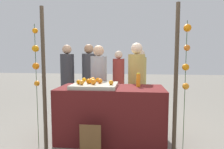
{
  "coord_description": "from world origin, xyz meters",
  "views": [
    {
      "loc": [
        0.38,
        -3.27,
        1.44
      ],
      "look_at": [
        0.0,
        0.15,
        1.11
      ],
      "focal_mm": 31.77,
      "sensor_mm": 36.0,
      "label": 1
    }
  ],
  "objects_px": {
    "orange_0": "(93,82)",
    "orange_1": "(100,81)",
    "juice_bottle": "(138,80)",
    "vendor_right": "(136,88)",
    "chalkboard_sign": "(90,141)",
    "vendor_left": "(99,88)",
    "stall_counter": "(111,114)"
  },
  "relations": [
    {
      "from": "orange_0",
      "to": "vendor_left",
      "type": "relative_size",
      "value": 0.06
    },
    {
      "from": "juice_bottle",
      "to": "chalkboard_sign",
      "type": "bearing_deg",
      "value": -132.58
    },
    {
      "from": "vendor_left",
      "to": "orange_0",
      "type": "bearing_deg",
      "value": -85.71
    },
    {
      "from": "orange_1",
      "to": "juice_bottle",
      "type": "bearing_deg",
      "value": 9.21
    },
    {
      "from": "orange_1",
      "to": "juice_bottle",
      "type": "height_order",
      "value": "juice_bottle"
    },
    {
      "from": "juice_bottle",
      "to": "vendor_right",
      "type": "height_order",
      "value": "vendor_right"
    },
    {
      "from": "stall_counter",
      "to": "orange_1",
      "type": "relative_size",
      "value": 20.73
    },
    {
      "from": "orange_0",
      "to": "vendor_right",
      "type": "relative_size",
      "value": 0.05
    },
    {
      "from": "orange_1",
      "to": "vendor_left",
      "type": "bearing_deg",
      "value": 101.75
    },
    {
      "from": "juice_bottle",
      "to": "chalkboard_sign",
      "type": "relative_size",
      "value": 0.49
    },
    {
      "from": "stall_counter",
      "to": "chalkboard_sign",
      "type": "bearing_deg",
      "value": -109.44
    },
    {
      "from": "chalkboard_sign",
      "to": "orange_1",
      "type": "bearing_deg",
      "value": 87.04
    },
    {
      "from": "vendor_right",
      "to": "orange_1",
      "type": "bearing_deg",
      "value": -130.07
    },
    {
      "from": "orange_0",
      "to": "orange_1",
      "type": "relative_size",
      "value": 1.06
    },
    {
      "from": "stall_counter",
      "to": "juice_bottle",
      "type": "bearing_deg",
      "value": 13.62
    },
    {
      "from": "orange_0",
      "to": "vendor_left",
      "type": "height_order",
      "value": "vendor_left"
    },
    {
      "from": "stall_counter",
      "to": "chalkboard_sign",
      "type": "relative_size",
      "value": 3.65
    },
    {
      "from": "stall_counter",
      "to": "juice_bottle",
      "type": "distance_m",
      "value": 0.73
    },
    {
      "from": "stall_counter",
      "to": "orange_0",
      "type": "bearing_deg",
      "value": -153.36
    },
    {
      "from": "chalkboard_sign",
      "to": "vendor_right",
      "type": "bearing_deg",
      "value": 64.5
    },
    {
      "from": "orange_1",
      "to": "chalkboard_sign",
      "type": "relative_size",
      "value": 0.18
    },
    {
      "from": "stall_counter",
      "to": "chalkboard_sign",
      "type": "xyz_separation_m",
      "value": [
        -0.22,
        -0.63,
        -0.22
      ]
    },
    {
      "from": "juice_bottle",
      "to": "vendor_right",
      "type": "xyz_separation_m",
      "value": [
        -0.02,
        0.63,
        -0.23
      ]
    },
    {
      "from": "orange_0",
      "to": "juice_bottle",
      "type": "relative_size",
      "value": 0.38
    },
    {
      "from": "orange_1",
      "to": "vendor_left",
      "type": "height_order",
      "value": "vendor_left"
    },
    {
      "from": "stall_counter",
      "to": "vendor_right",
      "type": "xyz_separation_m",
      "value": [
        0.43,
        0.74,
        0.33
      ]
    },
    {
      "from": "orange_0",
      "to": "vendor_left",
      "type": "bearing_deg",
      "value": 94.29
    },
    {
      "from": "juice_bottle",
      "to": "vendor_right",
      "type": "distance_m",
      "value": 0.67
    },
    {
      "from": "orange_0",
      "to": "vendor_right",
      "type": "xyz_separation_m",
      "value": [
        0.7,
        0.88,
        -0.22
      ]
    },
    {
      "from": "vendor_left",
      "to": "juice_bottle",
      "type": "bearing_deg",
      "value": -37.19
    },
    {
      "from": "vendor_left",
      "to": "vendor_right",
      "type": "relative_size",
      "value": 0.97
    },
    {
      "from": "stall_counter",
      "to": "juice_bottle",
      "type": "relative_size",
      "value": 7.46
    }
  ]
}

